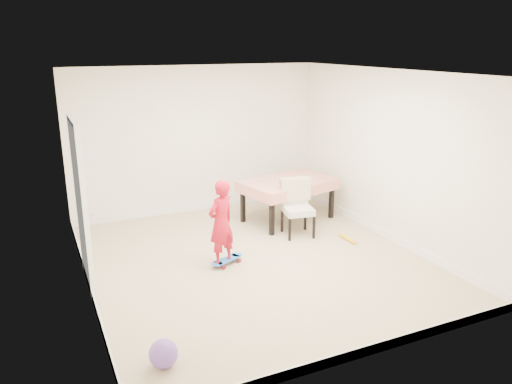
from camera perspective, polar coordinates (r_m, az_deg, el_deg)
name	(u,v)px	position (r m, az deg, el deg)	size (l,w,h in m)	color
ground	(255,261)	(7.13, -0.06, -7.86)	(5.00, 5.00, 0.00)	tan
ceiling	(255,74)	(6.49, -0.07, 13.33)	(4.50, 5.00, 0.04)	silver
wall_back	(197,140)	(8.95, -6.71, 5.90)	(4.50, 0.04, 2.60)	white
wall_front	(369,234)	(4.65, 12.76, -4.66)	(4.50, 0.04, 2.60)	white
wall_left	(81,192)	(6.14, -19.35, 0.03)	(0.04, 5.00, 2.60)	white
wall_right	(389,157)	(7.86, 14.93, 3.93)	(0.04, 5.00, 2.60)	white
door	(81,207)	(6.51, -19.33, -1.59)	(0.10, 0.94, 2.11)	white
baseboard_back	(200,206)	(9.27, -6.47, -1.64)	(4.50, 0.02, 0.12)	white
baseboard_front	(361,352)	(5.22, 11.93, -17.48)	(4.50, 0.02, 0.12)	white
baseboard_left	(90,288)	(6.59, -18.39, -10.37)	(0.02, 5.00, 0.12)	white
baseboard_right	(383,233)	(8.22, 14.34, -4.53)	(0.02, 5.00, 0.12)	white
dining_table	(288,200)	(8.61, 3.64, -0.93)	(1.53, 0.97, 0.72)	red
dining_chair	(298,208)	(7.91, 4.83, -1.86)	(0.50, 0.58, 0.91)	white
skateboard	(227,262)	(7.01, -3.32, -7.94)	(0.54, 0.20, 0.08)	blue
child	(221,225)	(6.76, -4.01, -3.82)	(0.44, 0.29, 1.19)	red
balloon	(163,354)	(5.04, -10.54, -17.71)	(0.28, 0.28, 0.28)	#724BB4
foam_toy	(348,239)	(7.94, 10.42, -5.26)	(0.06, 0.06, 0.40)	yellow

